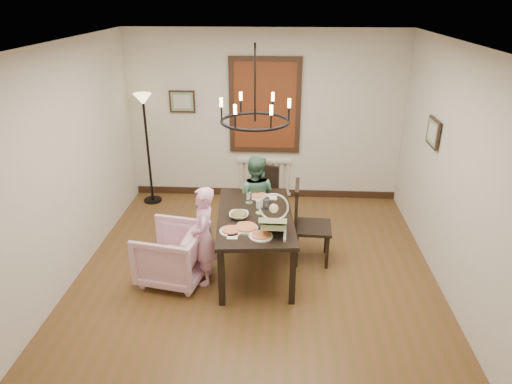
# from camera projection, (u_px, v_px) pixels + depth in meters

# --- Properties ---
(room_shell) EXTENTS (4.51, 5.00, 2.81)m
(room_shell) POSITION_uv_depth(u_px,v_px,m) (258.00, 162.00, 5.53)
(room_shell) COLOR brown
(room_shell) RESTS_ON ground
(dining_table) EXTENTS (1.06, 1.71, 0.76)m
(dining_table) POSITION_uv_depth(u_px,v_px,m) (255.00, 221.00, 5.67)
(dining_table) COLOR black
(dining_table) RESTS_ON room_shell
(chair_far) EXTENTS (0.52, 0.52, 0.97)m
(chair_far) POSITION_uv_depth(u_px,v_px,m) (261.00, 200.00, 6.71)
(chair_far) COLOR black
(chair_far) RESTS_ON room_shell
(chair_right) EXTENTS (0.50, 0.50, 1.09)m
(chair_right) POSITION_uv_depth(u_px,v_px,m) (313.00, 223.00, 5.90)
(chair_right) COLOR black
(chair_right) RESTS_ON room_shell
(armchair) EXTENTS (0.91, 0.89, 0.71)m
(armchair) POSITION_uv_depth(u_px,v_px,m) (172.00, 254.00, 5.57)
(armchair) COLOR #E7B0CA
(armchair) RESTS_ON room_shell
(elderly_woman) EXTENTS (0.29, 0.40, 1.03)m
(elderly_woman) POSITION_uv_depth(u_px,v_px,m) (204.00, 244.00, 5.47)
(elderly_woman) COLOR #EAA5C9
(elderly_woman) RESTS_ON room_shell
(seated_man) EXTENTS (0.57, 0.48, 1.04)m
(seated_man) POSITION_uv_depth(u_px,v_px,m) (255.00, 205.00, 6.45)
(seated_man) COLOR #497B5D
(seated_man) RESTS_ON room_shell
(baby_bouncer) EXTENTS (0.38, 0.50, 0.32)m
(baby_bouncer) POSITION_uv_depth(u_px,v_px,m) (273.00, 220.00, 5.16)
(baby_bouncer) COLOR #C3D693
(baby_bouncer) RESTS_ON dining_table
(salad_bowl) EXTENTS (0.28, 0.28, 0.07)m
(salad_bowl) POSITION_uv_depth(u_px,v_px,m) (239.00, 215.00, 5.55)
(salad_bowl) COLOR white
(salad_bowl) RESTS_ON dining_table
(pizza_platter) EXTENTS (0.28, 0.28, 0.04)m
(pizza_platter) POSITION_uv_depth(u_px,v_px,m) (246.00, 228.00, 5.29)
(pizza_platter) COLOR tan
(pizza_platter) RESTS_ON dining_table
(drinking_glass) EXTENTS (0.08, 0.08, 0.15)m
(drinking_glass) POSITION_uv_depth(u_px,v_px,m) (267.00, 203.00, 5.77)
(drinking_glass) COLOR silver
(drinking_glass) RESTS_ON dining_table
(window_blinds) EXTENTS (1.00, 0.03, 1.40)m
(window_blinds) POSITION_uv_depth(u_px,v_px,m) (265.00, 106.00, 7.36)
(window_blinds) COLOR maroon
(window_blinds) RESTS_ON room_shell
(radiator) EXTENTS (0.92, 0.12, 0.62)m
(radiator) POSITION_uv_depth(u_px,v_px,m) (264.00, 177.00, 7.89)
(radiator) COLOR silver
(radiator) RESTS_ON room_shell
(picture_back) EXTENTS (0.42, 0.03, 0.36)m
(picture_back) POSITION_uv_depth(u_px,v_px,m) (182.00, 102.00, 7.43)
(picture_back) COLOR black
(picture_back) RESTS_ON room_shell
(picture_right) EXTENTS (0.03, 0.42, 0.36)m
(picture_right) POSITION_uv_depth(u_px,v_px,m) (433.00, 133.00, 5.80)
(picture_right) COLOR black
(picture_right) RESTS_ON room_shell
(floor_lamp) EXTENTS (0.30, 0.30, 1.80)m
(floor_lamp) POSITION_uv_depth(u_px,v_px,m) (148.00, 151.00, 7.47)
(floor_lamp) COLOR black
(floor_lamp) RESTS_ON room_shell
(chandelier) EXTENTS (0.80, 0.80, 0.04)m
(chandelier) POSITION_uv_depth(u_px,v_px,m) (255.00, 121.00, 5.16)
(chandelier) COLOR black
(chandelier) RESTS_ON room_shell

